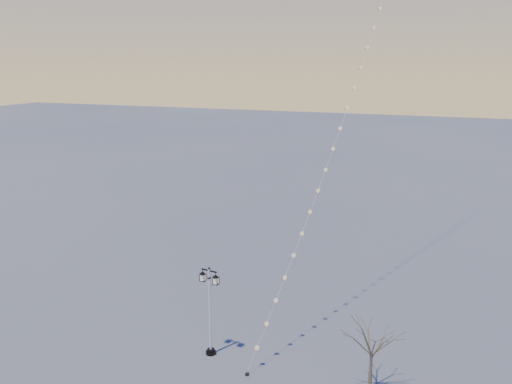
% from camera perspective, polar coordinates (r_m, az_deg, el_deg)
% --- Properties ---
extents(ground, '(300.00, 300.00, 0.00)m').
position_cam_1_polar(ground, '(33.33, -2.64, -17.71)').
color(ground, '#5A5B5B').
rests_on(ground, ground).
extents(street_lamp, '(1.41, 0.66, 5.60)m').
position_cam_1_polar(street_lamp, '(33.10, -4.85, -11.87)').
color(street_lamp, black).
rests_on(street_lamp, ground).
extents(bare_tree, '(2.33, 2.33, 3.87)m').
position_cam_1_polar(bare_tree, '(30.66, 12.03, -15.24)').
color(bare_tree, brown).
rests_on(bare_tree, ground).
extents(kite_train, '(7.13, 29.61, 39.37)m').
position_cam_1_polar(kite_train, '(40.60, 11.38, 16.61)').
color(kite_train, black).
rests_on(kite_train, ground).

